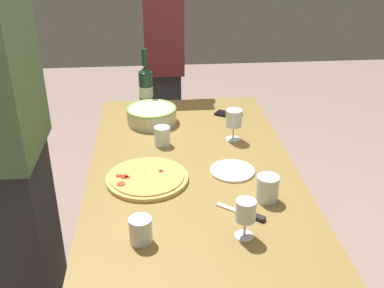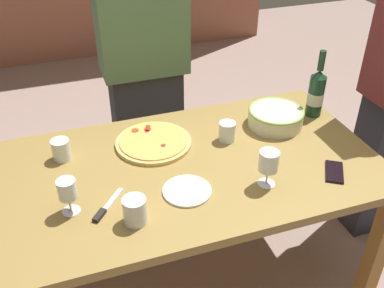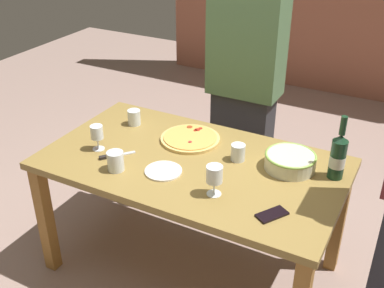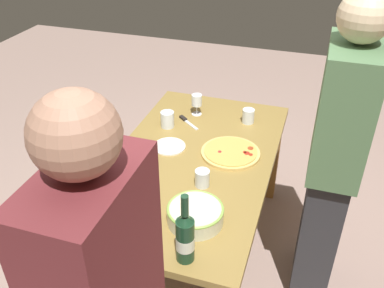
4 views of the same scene
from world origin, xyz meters
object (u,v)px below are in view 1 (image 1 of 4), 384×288
Objects in this scene: cup_amber at (162,136)px; dining_table at (192,183)px; wine_glass_near_pizza at (234,119)px; cup_ceramic at (141,230)px; wine_bottle at (146,86)px; cell_phone at (228,115)px; wine_glass_by_bottle at (246,213)px; serving_bowl at (152,114)px; pizza at (147,178)px; pizza_knife at (247,214)px; person_host at (164,63)px; side_plate at (232,171)px; person_guest_left at (11,146)px; cup_spare at (267,188)px.

dining_table is at bearing -149.63° from cup_amber.
wine_glass_near_pizza reaches higher than cup_ceramic.
wine_bottle is at bearing -0.92° from cup_ceramic.
cell_phone is (1.05, -0.47, -0.04)m from cup_ceramic.
cell_phone is at bearing -6.26° from wine_glass_by_bottle.
cup_ceramic is at bearing 177.31° from serving_bowl.
serving_bowl is (0.60, -0.03, 0.03)m from pizza.
pizza_knife is (-0.28, -0.37, -0.01)m from pizza.
wine_glass_by_bottle is at bearing 164.24° from pizza_knife.
dining_table is at bearing -0.00° from person_host.
person_host reaches higher than wine_bottle.
pizza is 1.28m from person_host.
cup_amber is (-0.50, -0.08, -0.08)m from wine_bottle.
side_plate is 0.11× the size of person_guest_left.
side_plate is at bearing 7.36° from person_host.
wine_glass_near_pizza is at bearing -43.27° from dining_table.
dining_table is 1.18m from person_host.
pizza is at bearing -2.97° from cup_ceramic.
wine_glass_by_bottle is at bearing -30.81° from person_guest_left.
pizza_knife is at bearing -154.52° from cup_amber.
side_plate is (0.04, -0.36, -0.01)m from pizza.
wine_glass_by_bottle is 1.01× the size of cell_phone.
cup_ceramic is 1.15m from cell_phone.
wine_glass_by_bottle is (-0.76, 0.09, -0.01)m from wine_glass_near_pizza.
dining_table is at bearing -59.48° from pizza.
wine_bottle is 1.23m from cup_ceramic.
wine_glass_near_pizza reaches higher than cup_amber.
person_host reaches higher than cup_spare.
wine_glass_by_bottle is 0.78m from cup_amber.
cup_amber is 0.73m from cup_ceramic.
side_plate is at bearing -155.09° from wine_bottle.
cell_phone is (1.06, -0.12, -0.09)m from wine_glass_by_bottle.
serving_bowl is 0.79× the size of wine_bottle.
cup_ceramic is at bearing 89.58° from wine_glass_by_bottle.
pizza_knife is 1.58m from person_host.
cup_spare is 0.06× the size of person_host.
cup_amber is at bearing 18.67° from person_guest_left.
dining_table is 0.79m from person_guest_left.
side_plate is at bearing 169.85° from wine_glass_near_pizza.
person_guest_left reaches higher than wine_glass_near_pizza.
cell_phone is (0.33, -0.37, -0.04)m from cup_amber.
pizza is 2.04× the size of pizza_knife.
cup_spare is (0.21, -0.13, -0.05)m from wine_glass_by_bottle.
wine_glass_near_pizza is at bearing -10.15° from side_plate.
serving_bowl is at bearing 9.92° from cup_amber.
person_guest_left reaches higher than cup_spare.
cell_phone reaches higher than dining_table.
side_plate is 0.11× the size of person_host.
pizza is 3.68× the size of cup_ceramic.
cup_ceramic is 0.48× the size of side_plate.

